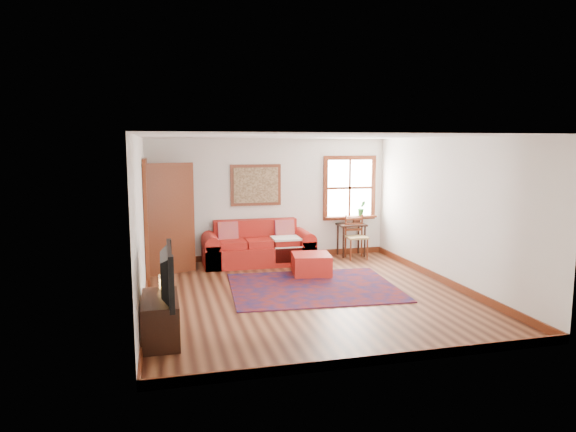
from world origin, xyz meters
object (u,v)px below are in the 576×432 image
object	(u,v)px
red_ottoman	(311,264)
side_table	(351,229)
media_cabinet	(160,319)
red_leather_sofa	(258,249)
ladder_back_chair	(356,235)

from	to	relation	value
red_ottoman	side_table	xyz separation A→B (m)	(1.30, 1.35, 0.38)
side_table	media_cabinet	distance (m)	5.63
red_leather_sofa	media_cabinet	distance (m)	4.21
red_leather_sofa	media_cabinet	xyz separation A→B (m)	(-1.93, -3.74, -0.02)
red_ottoman	media_cabinet	world-z (taller)	media_cabinet
red_ottoman	side_table	bearing A→B (deg)	54.53
red_ottoman	side_table	world-z (taller)	side_table
red_ottoman	red_leather_sofa	bearing A→B (deg)	132.46
ladder_back_chair	media_cabinet	size ratio (longest dim) A/B	0.93
ladder_back_chair	red_ottoman	bearing A→B (deg)	-139.27
side_table	ladder_back_chair	distance (m)	0.24
red_leather_sofa	ladder_back_chair	bearing A→B (deg)	-0.53
media_cabinet	ladder_back_chair	bearing A→B (deg)	42.89
side_table	ladder_back_chair	xyz separation A→B (m)	(0.01, -0.23, -0.09)
side_table	media_cabinet	bearing A→B (deg)	-135.35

